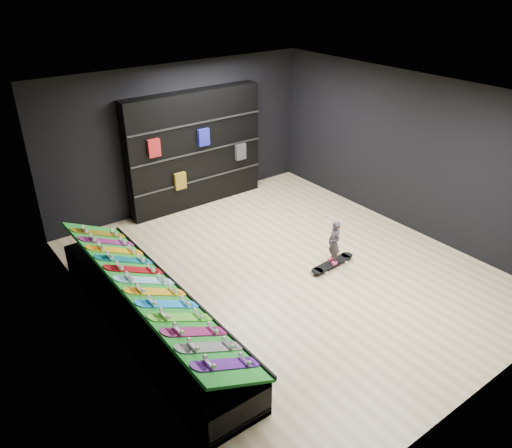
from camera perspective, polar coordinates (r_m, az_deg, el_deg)
floor at (r=8.64m, az=3.47°, el=-5.45°), size 6.00×7.00×0.01m
ceiling at (r=7.44m, az=4.14°, el=14.28°), size 6.00×7.00×0.01m
wall_back at (r=10.64m, az=-8.64°, el=9.81°), size 6.00×0.02×3.00m
wall_front at (r=6.06m, az=25.82°, el=-7.58°), size 6.00×0.02×3.00m
wall_left at (r=6.58m, az=-16.65°, el=-2.87°), size 0.02×7.00×3.00m
wall_right at (r=10.01m, az=17.14°, el=7.72°), size 0.02×7.00×3.00m
display_rack at (r=7.40m, az=-12.07°, el=-10.20°), size 0.90×4.50×0.50m
turf_ramp at (r=7.14m, az=-12.07°, el=-7.14°), size 0.92×4.50×0.46m
back_shelving at (r=10.68m, az=-7.01°, el=8.44°), size 3.07×0.36×2.45m
floor_skateboard at (r=8.83m, az=8.71°, el=-4.61°), size 0.99×0.29×0.09m
child at (r=8.68m, az=8.85°, el=-3.01°), size 0.17×0.21×0.48m
display_board_0 at (r=5.80m, az=-3.43°, el=-15.69°), size 0.93×0.22×0.50m
display_board_1 at (r=6.02m, az=-5.31°, el=-13.84°), size 0.93×0.22×0.50m
display_board_2 at (r=6.25m, az=-7.03°, el=-12.11°), size 0.93×0.22×0.50m
display_board_3 at (r=6.49m, az=-8.60°, el=-10.50°), size 0.93×0.22×0.50m
display_board_4 at (r=6.74m, az=-10.05°, el=-9.00°), size 0.93×0.22×0.50m
display_board_5 at (r=7.00m, az=-11.38°, el=-7.60°), size 0.93×0.22×0.50m
display_board_6 at (r=7.26m, az=-12.60°, el=-6.29°), size 0.93×0.22×0.50m
display_board_7 at (r=7.53m, az=-13.74°, el=-5.08°), size 0.93×0.22×0.50m
display_board_8 at (r=7.81m, az=-14.79°, el=-3.95°), size 0.93×0.22×0.50m
display_board_9 at (r=8.09m, az=-15.76°, el=-2.90°), size 0.93×0.22×0.50m
display_board_10 at (r=8.38m, az=-16.67°, el=-1.92°), size 0.93×0.22×0.50m
display_board_11 at (r=8.67m, az=-17.51°, el=-1.00°), size 0.93×0.22×0.50m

